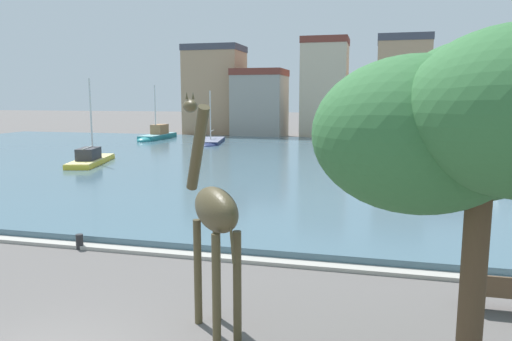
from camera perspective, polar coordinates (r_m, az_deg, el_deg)
The scene contains 17 objects.
harbor_water at distance 36.33m, azimuth 4.62°, elevation 0.94°, with size 83.14×42.82×0.33m, color #476675.
quay_edge_coping at distance 15.86m, azimuth -8.57°, elevation -9.77°, with size 83.14×0.50×0.12m, color #ADA89E.
giraffe_statue at distance 10.27m, azimuth -5.08°, elevation -4.95°, with size 2.19×2.56×5.18m.
sailboat_teal at distance 55.70m, azimuth -11.74°, elevation 3.97°, with size 1.82×7.71×6.36m.
sailboat_green at distance 46.38m, azimuth 23.95°, elevation 2.27°, with size 3.77×9.16×8.00m.
sailboat_grey at distance 30.15m, azimuth 27.75°, elevation -0.93°, with size 2.37×6.26×5.99m.
sailboat_yellow at distance 36.79m, azimuth -18.73°, elevation 1.14°, with size 3.43×7.41×6.36m.
sailboat_navy at distance 49.98m, azimuth -5.42°, elevation 3.27°, with size 3.57×8.00×5.70m.
sailboat_white at distance 36.92m, azimuth 25.09°, elevation 0.88°, with size 2.06×7.17×6.24m.
shade_tree at distance 8.24m, azimuth 24.48°, elevation 4.87°, with size 4.85×5.03×6.03m.
mooring_bollard at distance 17.39m, azimuth -20.16°, elevation -7.90°, with size 0.24×0.24×0.50m, color #232326.
park_bench at distance 13.09m, azimuth 27.40°, elevation -12.75°, with size 1.80×0.44×0.92m.
townhouse_wide_warehouse at distance 63.95m, azimuth -4.86°, elevation 9.37°, with size 7.27×5.95×11.61m.
townhouse_tall_gabled at distance 60.77m, azimuth 0.48°, elevation 7.93°, with size 6.31×6.33×8.44m.
townhouse_corner_house at distance 60.33m, azimuth 8.12°, elevation 9.59°, with size 5.54×5.22×12.12m.
townhouse_end_terrace at distance 59.74m, azimuth 16.92°, elevation 9.28°, with size 5.96×6.29×12.04m.
townhouse_narrow_midrow at distance 62.20m, azimuth 22.66°, elevation 7.82°, with size 6.99×7.88×9.60m.
Camera 1 is at (5.87, -7.07, 5.06)m, focal length 33.78 mm.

